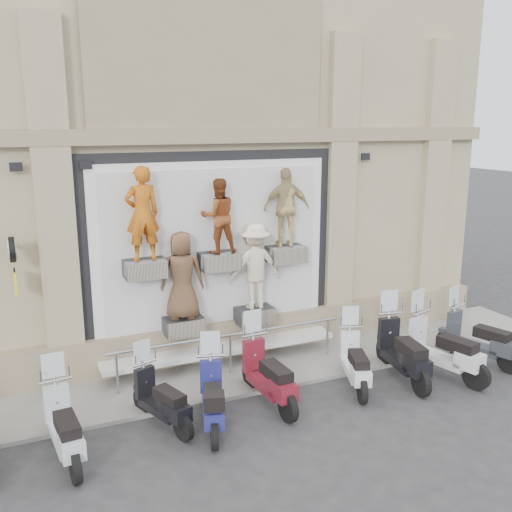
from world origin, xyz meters
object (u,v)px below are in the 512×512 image
at_px(clock_sign_bracket, 13,258).
at_px(scooter_f, 268,363).
at_px(scooter_g, 356,352).
at_px(scooter_i, 444,337).
at_px(guard_rail, 230,355).
at_px(scooter_e, 212,386).
at_px(scooter_d, 161,388).
at_px(scooter_j, 480,328).
at_px(scooter_h, 403,340).
at_px(scooter_c, 63,414).

distance_m(clock_sign_bracket, scooter_f, 4.93).
distance_m(scooter_g, scooter_i, 1.95).
bearing_deg(guard_rail, scooter_i, -24.03).
bearing_deg(scooter_e, scooter_g, 22.66).
height_order(clock_sign_bracket, scooter_g, clock_sign_bracket).
relative_size(guard_rail, scooter_d, 2.93).
height_order(guard_rail, scooter_e, scooter_e).
distance_m(scooter_i, scooter_j, 1.20).
height_order(clock_sign_bracket, scooter_e, clock_sign_bracket).
distance_m(scooter_h, scooter_j, 2.02).
xyz_separation_m(guard_rail, scooter_e, (-1.02, -1.75, 0.29)).
distance_m(scooter_f, scooter_j, 4.96).
height_order(scooter_g, scooter_h, scooter_h).
bearing_deg(scooter_d, scooter_j, -20.24).
bearing_deg(scooter_g, scooter_d, -160.09).
bearing_deg(clock_sign_bracket, scooter_f, -24.22).
bearing_deg(scooter_j, clock_sign_bracket, 149.67).
distance_m(clock_sign_bracket, scooter_j, 9.50).
distance_m(guard_rail, scooter_e, 2.04).
xyz_separation_m(guard_rail, scooter_g, (2.07, -1.45, 0.28)).
distance_m(guard_rail, scooter_d, 2.27).
bearing_deg(scooter_d, scooter_e, -44.90).
bearing_deg(scooter_f, guard_rail, 95.73).
xyz_separation_m(clock_sign_bracket, scooter_c, (0.47, -2.19, -2.04)).
height_order(scooter_c, scooter_i, scooter_i).
bearing_deg(scooter_d, scooter_c, 173.90).
xyz_separation_m(scooter_c, scooter_g, (5.49, 0.27, -0.02)).
relative_size(scooter_c, scooter_i, 0.90).
xyz_separation_m(scooter_e, scooter_j, (6.18, 0.20, 0.04)).
distance_m(guard_rail, scooter_c, 3.84).
bearing_deg(scooter_i, scooter_j, -3.87).
bearing_deg(scooter_j, scooter_i, 173.05).
height_order(scooter_c, scooter_h, scooter_h).
height_order(scooter_e, scooter_h, scooter_h).
relative_size(scooter_f, scooter_i, 0.96).
height_order(scooter_i, scooter_j, scooter_i).
xyz_separation_m(guard_rail, scooter_f, (0.21, -1.38, 0.35)).
bearing_deg(clock_sign_bracket, scooter_i, -15.89).
bearing_deg(scooter_i, scooter_e, 164.96).
relative_size(guard_rail, scooter_j, 2.57).
distance_m(guard_rail, scooter_h, 3.52).
height_order(scooter_d, scooter_f, scooter_f).
distance_m(scooter_f, scooter_g, 1.86).
height_order(scooter_e, scooter_f, scooter_f).
xyz_separation_m(scooter_c, scooter_f, (3.64, 0.34, 0.05)).
bearing_deg(scooter_f, scooter_h, -6.11).
distance_m(clock_sign_bracket, scooter_e, 4.17).
height_order(scooter_f, scooter_g, scooter_f).
xyz_separation_m(scooter_c, scooter_e, (2.41, -0.03, -0.01)).
bearing_deg(scooter_f, scooter_i, -8.94).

